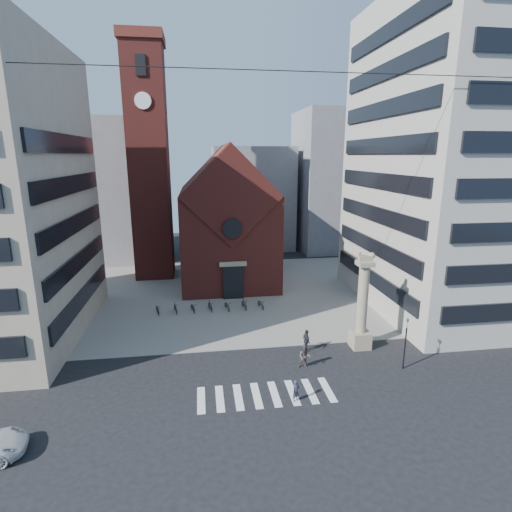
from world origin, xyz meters
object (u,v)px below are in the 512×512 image
Objects in this scene: pedestrian_0 at (296,391)px; pedestrian_1 at (304,357)px; traffic_light at (405,342)px; scooter_0 at (158,309)px; lion_column at (362,311)px; pedestrian_2 at (306,340)px.

pedestrian_1 reaches higher than pedestrian_0.
traffic_light is 2.23× the size of pedestrian_1.
traffic_light is 7.98m from pedestrian_1.
pedestrian_1 reaches higher than scooter_0.
lion_column is 21.34m from scooter_0.
pedestrian_1 is at bearing 170.86° from traffic_light.
pedestrian_0 is 0.79× the size of pedestrian_2.
pedestrian_1 is 0.99× the size of pedestrian_2.
lion_column is 2.02× the size of traffic_light.
traffic_light is at bearing -131.71° from pedestrian_2.
pedestrian_2 is 1.04× the size of scooter_0.
scooter_0 is (-13.56, 10.35, -0.43)m from pedestrian_2.
pedestrian_2 is (0.90, 2.75, 0.01)m from pedestrian_1.
pedestrian_0 is (-7.51, -7.02, -2.68)m from lion_column.
pedestrian_0 reaches higher than scooter_0.
pedestrian_2 is 17.06m from scooter_0.
pedestrian_0 is 0.80× the size of pedestrian_1.
pedestrian_0 is 4.61m from pedestrian_1.
pedestrian_1 is at bearing -154.57° from lion_column.
pedestrian_1 is at bearing -58.06° from scooter_0.
pedestrian_1 is at bearing 38.95° from pedestrian_0.
scooter_0 is at bearing 144.92° from traffic_light.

